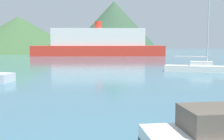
# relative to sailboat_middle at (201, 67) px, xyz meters

# --- Properties ---
(sailboat_middle) EXTENTS (6.97, 4.66, 9.82)m
(sailboat_middle) POSITION_rel_sailboat_middle_xyz_m (0.00, 0.00, 0.00)
(sailboat_middle) COLOR white
(sailboat_middle) RESTS_ON ground_plane
(ferry_distant) EXTENTS (29.47, 11.02, 7.57)m
(ferry_distant) POSITION_rel_sailboat_middle_xyz_m (-4.87, 36.45, 2.16)
(ferry_distant) COLOR red
(ferry_distant) RESTS_ON ground_plane
(hill_west) EXTENTS (36.49, 36.49, 10.51)m
(hill_west) POSITION_rel_sailboat_middle_xyz_m (-24.73, 61.80, 4.78)
(hill_west) COLOR #3D6038
(hill_west) RESTS_ON ground_plane
(hill_central) EXTENTS (29.28, 29.28, 15.69)m
(hill_central) POSITION_rel_sailboat_middle_xyz_m (3.84, 61.09, 7.37)
(hill_central) COLOR #38563D
(hill_central) RESTS_ON ground_plane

